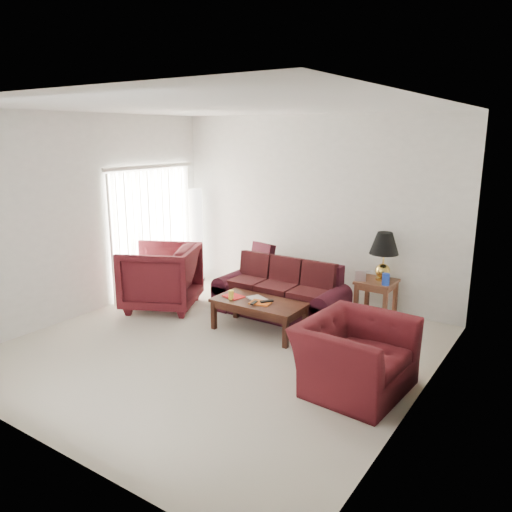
{
  "coord_description": "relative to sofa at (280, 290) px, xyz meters",
  "views": [
    {
      "loc": [
        3.71,
        -4.71,
        2.69
      ],
      "look_at": [
        0.0,
        0.85,
        1.05
      ],
      "focal_mm": 35.0,
      "sensor_mm": 36.0,
      "label": 1
    }
  ],
  "objects": [
    {
      "name": "coffee_table",
      "position": [
        0.09,
        -0.71,
        -0.19
      ],
      "size": [
        1.4,
        0.94,
        0.45
      ],
      "primitive_type": null,
      "rotation": [
        0.0,
        0.0,
        0.25
      ],
      "color": "black",
      "rests_on": "ground"
    },
    {
      "name": "floor",
      "position": [
        -0.03,
        -1.45,
        -0.41
      ],
      "size": [
        5.0,
        5.0,
        0.0
      ],
      "primitive_type": "plane",
      "color": "beige",
      "rests_on": "ground"
    },
    {
      "name": "picture_frame",
      "position": [
        1.05,
        0.84,
        0.26
      ],
      "size": [
        0.16,
        0.18,
        0.05
      ],
      "primitive_type": "cube",
      "rotation": [
        1.36,
        0.0,
        0.18
      ],
      "color": "silver",
      "rests_on": "end_table"
    },
    {
      "name": "magazine_red",
      "position": [
        -0.31,
        -0.75,
        0.05
      ],
      "size": [
        0.31,
        0.26,
        0.02
      ],
      "primitive_type": "cube",
      "rotation": [
        0.0,
        0.0,
        -0.21
      ],
      "color": "red",
      "rests_on": "coffee_table"
    },
    {
      "name": "end_table",
      "position": [
        1.25,
        0.7,
        -0.12
      ],
      "size": [
        0.59,
        0.59,
        0.59
      ],
      "primitive_type": null,
      "rotation": [
        0.0,
        0.0,
        -0.1
      ],
      "color": "brown",
      "rests_on": "ground"
    },
    {
      "name": "armchair_right",
      "position": [
        1.83,
        -1.48,
        -0.03
      ],
      "size": [
        1.11,
        1.25,
        0.76
      ],
      "primitive_type": "imported",
      "rotation": [
        0.0,
        0.0,
        1.5
      ],
      "color": "#451015",
      "rests_on": "ground"
    },
    {
      "name": "remote_a",
      "position": [
        0.12,
        -0.87,
        0.06
      ],
      "size": [
        0.07,
        0.16,
        0.02
      ],
      "primitive_type": "cube",
      "rotation": [
        0.0,
        0.0,
        0.14
      ],
      "color": "black",
      "rests_on": "coffee_table"
    },
    {
      "name": "throw_pillow",
      "position": [
        -0.75,
        0.68,
        0.28
      ],
      "size": [
        0.49,
        0.32,
        0.46
      ],
      "primitive_type": "cube",
      "rotation": [
        -0.21,
        0.0,
        -0.26
      ],
      "color": "black",
      "rests_on": "sofa"
    },
    {
      "name": "sofa",
      "position": [
        0.0,
        0.0,
        0.0
      ],
      "size": [
        2.03,
        0.92,
        0.82
      ],
      "primitive_type": null,
      "rotation": [
        0.0,
        0.0,
        0.03
      ],
      "color": "black",
      "rests_on": "ground"
    },
    {
      "name": "blinds",
      "position": [
        -2.45,
        -0.15,
        0.67
      ],
      "size": [
        0.1,
        2.0,
        2.16
      ],
      "primitive_type": "cube",
      "color": "silver",
      "rests_on": "ground"
    },
    {
      "name": "armchair_left",
      "position": [
        -1.74,
        -0.73,
        0.1
      ],
      "size": [
        1.47,
        1.46,
        1.01
      ],
      "primitive_type": "imported",
      "rotation": [
        0.0,
        0.0,
        -1.12
      ],
      "color": "#400E14",
      "rests_on": "ground"
    },
    {
      "name": "magazine_white",
      "position": [
        0.02,
        -0.65,
        0.05
      ],
      "size": [
        0.32,
        0.29,
        0.02
      ],
      "primitive_type": "cube",
      "rotation": [
        0.0,
        0.0,
        -0.42
      ],
      "color": "beige",
      "rests_on": "coffee_table"
    },
    {
      "name": "table_lamp",
      "position": [
        1.31,
        0.77,
        0.54
      ],
      "size": [
        0.55,
        0.55,
        0.72
      ],
      "primitive_type": null,
      "rotation": [
        0.0,
        0.0,
        0.37
      ],
      "color": "gold",
      "rests_on": "end_table"
    },
    {
      "name": "floor_lamp",
      "position": [
        -2.26,
        0.75,
        0.46
      ],
      "size": [
        0.3,
        0.3,
        1.75
      ],
      "primitive_type": null,
      "rotation": [
        0.0,
        0.0,
        -0.07
      ],
      "color": "silver",
      "rests_on": "ground"
    },
    {
      "name": "yellow_glass",
      "position": [
        -0.28,
        -0.86,
        0.1
      ],
      "size": [
        0.08,
        0.08,
        0.13
      ],
      "primitive_type": "cylinder",
      "rotation": [
        0.0,
        0.0,
        -0.1
      ],
      "color": "yellow",
      "rests_on": "coffee_table"
    },
    {
      "name": "magazine_orange",
      "position": [
        0.16,
        -0.77,
        0.05
      ],
      "size": [
        0.31,
        0.25,
        0.02
      ],
      "primitive_type": "cube",
      "rotation": [
        0.0,
        0.0,
        0.17
      ],
      "color": "#D55C19",
      "rests_on": "coffee_table"
    },
    {
      "name": "clock",
      "position": [
        1.05,
        0.54,
        0.26
      ],
      "size": [
        0.17,
        0.11,
        0.16
      ],
      "primitive_type": "cube",
      "rotation": [
        0.0,
        0.0,
        0.37
      ],
      "color": "white",
      "rests_on": "end_table"
    },
    {
      "name": "remote_b",
      "position": [
        0.23,
        -0.72,
        0.07
      ],
      "size": [
        0.15,
        0.18,
        0.02
      ],
      "primitive_type": "cube",
      "rotation": [
        0.0,
        0.0,
        -0.66
      ],
      "color": "black",
      "rests_on": "coffee_table"
    },
    {
      "name": "blue_canister",
      "position": [
        1.44,
        0.54,
        0.26
      ],
      "size": [
        0.12,
        0.12,
        0.17
      ],
      "primitive_type": "cylinder",
      "rotation": [
        0.0,
        0.0,
        0.18
      ],
      "color": "#1C3FB9",
      "rests_on": "end_table"
    }
  ]
}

